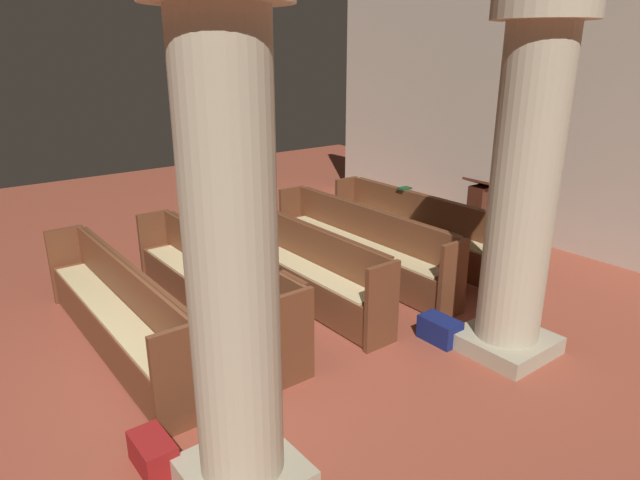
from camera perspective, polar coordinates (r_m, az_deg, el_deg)
ground_plane at (r=5.71m, az=-11.73°, el=-13.05°), size 19.20×19.20×0.00m
back_wall at (r=9.24m, az=24.13°, el=12.82°), size 10.00×0.16×4.50m
pew_row_0 at (r=8.38m, az=9.90°, el=1.41°), size 3.28×0.47×0.93m
pew_row_1 at (r=7.63m, az=4.18°, el=-0.12°), size 3.28×0.46×0.93m
pew_row_2 at (r=6.97m, az=-2.69°, el=-1.96°), size 3.28×0.47×0.93m
pew_row_3 at (r=6.45m, az=-10.85°, el=-4.11°), size 3.28×0.46×0.93m
pew_row_4 at (r=6.09m, az=-20.27°, el=-6.46°), size 3.28×0.46×0.93m
pillar_aisle_side at (r=5.63m, az=20.17°, el=5.94°), size 0.92×0.92×3.52m
pillar_far_side at (r=8.94m, az=-8.64°, el=11.36°), size 0.92×0.92×3.52m
pillar_aisle_rear at (r=3.49m, az=-9.07°, el=-0.71°), size 0.85×0.85×3.52m
lectern at (r=9.20m, az=15.83°, el=2.27°), size 0.48×0.45×1.08m
hymn_book at (r=8.71m, az=8.60°, el=5.23°), size 0.13×0.20×0.03m
kneeler_box_navy at (r=6.20m, az=12.10°, el=-8.93°), size 0.44×0.26×0.26m
kneeler_box_red at (r=4.64m, az=-16.65°, el=-20.10°), size 0.43×0.25×0.25m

